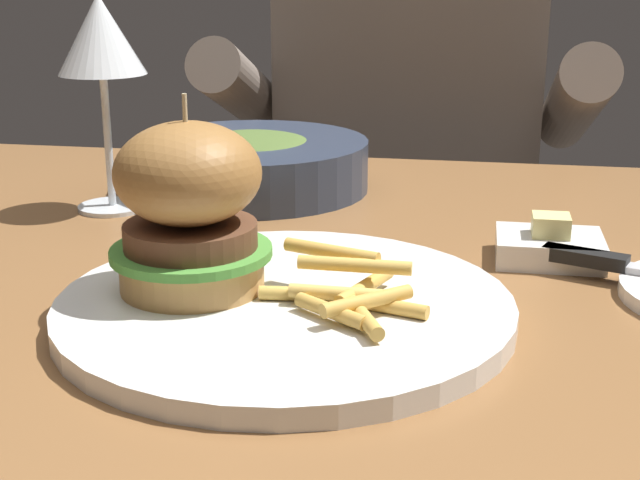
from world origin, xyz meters
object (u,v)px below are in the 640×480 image
(butter_dish, at_px, (549,246))
(main_plate, at_px, (281,308))
(burger_sandwich, at_px, (189,207))
(wine_glass, at_px, (101,42))
(diner_person, at_px, (406,235))
(soup_bowl, at_px, (251,162))

(butter_dish, bearing_deg, main_plate, -140.25)
(burger_sandwich, distance_m, wine_glass, 0.28)
(diner_person, bearing_deg, soup_bowl, -105.36)
(burger_sandwich, xyz_separation_m, soup_bowl, (-0.04, 0.32, -0.04))
(burger_sandwich, relative_size, butter_dish, 1.60)
(main_plate, distance_m, wine_glass, 0.34)
(burger_sandwich, bearing_deg, butter_dish, 30.59)
(butter_dish, bearing_deg, diner_person, 104.15)
(wine_glass, distance_m, butter_dish, 0.42)
(butter_dish, height_order, diner_person, diner_person)
(main_plate, bearing_deg, butter_dish, 39.75)
(main_plate, distance_m, butter_dish, 0.23)
(butter_dish, xyz_separation_m, diner_person, (-0.16, 0.62, -0.19))
(burger_sandwich, bearing_deg, wine_glass, 123.95)
(butter_dish, relative_size, diner_person, 0.07)
(main_plate, distance_m, burger_sandwich, 0.09)
(wine_glass, distance_m, diner_person, 0.67)
(main_plate, height_order, wine_glass, wine_glass)
(soup_bowl, height_order, diner_person, diner_person)
(burger_sandwich, height_order, wine_glass, wine_glass)
(burger_sandwich, xyz_separation_m, butter_dish, (0.24, 0.14, -0.06))
(wine_glass, distance_m, soup_bowl, 0.19)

